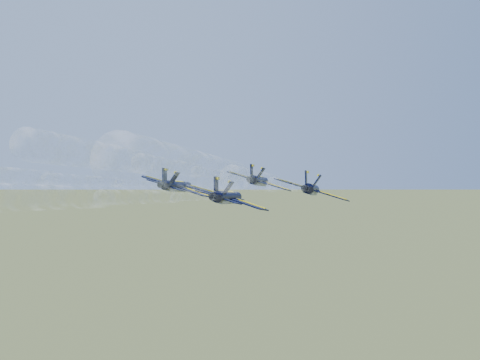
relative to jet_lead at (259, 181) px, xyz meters
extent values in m
cylinder|color=black|center=(-0.11, -0.27, 0.03)|extent=(6.46, 11.25, 1.84)
cone|color=black|center=(2.75, 5.99, 0.03)|extent=(2.62, 2.82, 1.84)
ellipsoid|color=black|center=(1.24, 2.36, 0.49)|extent=(1.80, 2.32, 0.93)
cube|color=gray|center=(-0.26, -0.20, -0.51)|extent=(5.53, 9.97, 0.75)
cube|color=black|center=(-3.00, 0.28, 0.81)|extent=(5.15, 3.32, 1.62)
cube|color=yellow|center=(-2.36, 1.61, 0.89)|extent=(4.73, 0.84, 1.61)
cube|color=black|center=(2.14, -2.07, -0.92)|extent=(5.46, 5.34, 1.62)
cube|color=yellow|center=(2.78, -0.73, -0.83)|extent=(3.69, 3.42, 1.61)
cube|color=black|center=(-3.99, -4.55, 0.56)|extent=(2.26, 1.49, 0.78)
cube|color=black|center=(-0.81, -6.00, -0.50)|extent=(2.52, 2.55, 0.78)
cube|color=black|center=(-2.47, -4.58, 1.41)|extent=(0.96, 1.81, 2.26)
cube|color=black|center=(-1.18, -5.16, 0.98)|extent=(2.08, 2.32, 1.93)
cylinder|color=black|center=(-3.01, -5.66, 0.06)|extent=(1.52, 1.44, 1.19)
cylinder|color=black|center=(-2.33, -5.97, -0.17)|extent=(1.52, 1.44, 1.19)
cylinder|color=black|center=(-14.43, -5.57, 0.03)|extent=(6.46, 11.25, 1.84)
cone|color=black|center=(-11.57, 0.70, 0.03)|extent=(2.62, 2.82, 1.84)
ellipsoid|color=black|center=(-13.07, -2.94, 0.49)|extent=(1.80, 2.32, 0.93)
cube|color=gray|center=(-14.58, -5.50, -0.51)|extent=(5.53, 9.97, 0.75)
cube|color=black|center=(-17.31, -5.02, 0.81)|extent=(5.15, 3.32, 1.62)
cube|color=yellow|center=(-16.67, -3.69, 0.89)|extent=(4.73, 0.84, 1.61)
cube|color=black|center=(-12.17, -7.37, -0.92)|extent=(5.46, 5.34, 1.62)
cube|color=yellow|center=(-11.53, -6.03, -0.83)|extent=(3.69, 3.42, 1.61)
cube|color=black|center=(-18.30, -9.85, 0.56)|extent=(2.26, 1.49, 0.78)
cube|color=black|center=(-15.13, -11.30, -0.50)|extent=(2.52, 2.55, 0.78)
cube|color=black|center=(-16.78, -9.87, 1.41)|extent=(0.96, 1.81, 2.26)
cube|color=black|center=(-15.50, -10.46, 0.98)|extent=(2.08, 2.32, 1.93)
cylinder|color=black|center=(-17.33, -10.96, 0.06)|extent=(1.52, 1.44, 1.19)
cylinder|color=black|center=(-16.65, -11.27, -0.17)|extent=(1.52, 1.44, 1.19)
cylinder|color=black|center=(4.38, -14.22, 0.03)|extent=(6.46, 11.25, 1.84)
cone|color=black|center=(7.24, -7.96, 0.03)|extent=(2.62, 2.82, 1.84)
ellipsoid|color=black|center=(5.74, -11.59, 0.49)|extent=(1.80, 2.32, 0.93)
cube|color=gray|center=(4.23, -14.15, -0.51)|extent=(5.53, 9.97, 0.75)
cube|color=black|center=(1.50, -13.67, 0.81)|extent=(5.15, 3.32, 1.62)
cube|color=yellow|center=(2.14, -12.34, 0.89)|extent=(4.73, 0.84, 1.61)
cube|color=black|center=(6.64, -16.02, -0.92)|extent=(5.46, 5.34, 1.62)
cube|color=yellow|center=(7.28, -14.69, -0.83)|extent=(3.69, 3.42, 1.61)
cube|color=black|center=(0.51, -18.50, 0.56)|extent=(2.26, 1.49, 0.78)
cube|color=black|center=(3.68, -19.95, -0.50)|extent=(2.52, 2.55, 0.78)
cube|color=black|center=(2.03, -18.53, 1.41)|extent=(0.96, 1.81, 2.26)
cube|color=black|center=(3.31, -19.11, 0.98)|extent=(2.08, 2.32, 1.93)
cylinder|color=black|center=(1.48, -19.61, 0.06)|extent=(1.52, 1.44, 1.19)
cylinder|color=black|center=(2.16, -19.92, -0.17)|extent=(1.52, 1.44, 1.19)
cylinder|color=black|center=(-9.40, -20.72, 0.03)|extent=(6.46, 11.25, 1.84)
cone|color=black|center=(-6.54, -14.45, 0.03)|extent=(2.62, 2.82, 1.84)
ellipsoid|color=black|center=(-8.05, -18.09, 0.49)|extent=(1.80, 2.32, 0.93)
cube|color=gray|center=(-9.55, -20.65, -0.51)|extent=(5.53, 9.97, 0.75)
cube|color=black|center=(-12.28, -20.17, 0.81)|extent=(5.15, 3.32, 1.62)
cube|color=yellow|center=(-11.65, -18.83, 0.89)|extent=(4.73, 0.84, 1.61)
cube|color=black|center=(-7.15, -22.51, -0.92)|extent=(5.46, 5.34, 1.62)
cube|color=yellow|center=(-6.51, -21.18, -0.83)|extent=(3.69, 3.42, 1.61)
cube|color=black|center=(-13.28, -25.00, 0.56)|extent=(2.26, 1.49, 0.78)
cube|color=black|center=(-10.10, -26.45, -0.50)|extent=(2.52, 2.55, 0.78)
cube|color=black|center=(-11.75, -25.02, 1.41)|extent=(0.96, 1.81, 2.26)
cube|color=black|center=(-10.47, -25.61, 0.98)|extent=(2.08, 2.32, 1.93)
cylinder|color=black|center=(-12.30, -26.11, 0.06)|extent=(1.52, 1.44, 1.19)
cylinder|color=black|center=(-11.62, -26.42, -0.17)|extent=(1.52, 1.44, 1.19)
cylinder|color=white|center=(-6.11, -13.40, 0.03)|extent=(8.00, 15.97, 0.98)
cylinder|color=white|center=(-12.82, -28.08, 0.03)|extent=(8.33, 16.12, 1.35)
cylinder|color=white|center=(-19.52, -42.76, 0.03)|extent=(8.73, 16.30, 1.78)
cylinder|color=white|center=(-26.23, -57.43, 0.03)|extent=(9.18, 16.51, 2.28)
cylinder|color=white|center=(-20.42, -18.70, 0.03)|extent=(8.00, 15.97, 0.98)
cylinder|color=white|center=(-27.13, -33.38, 0.03)|extent=(8.33, 16.12, 1.35)
cylinder|color=white|center=(-1.61, -27.35, 0.03)|extent=(8.00, 15.97, 0.98)
cylinder|color=white|center=(-8.32, -42.03, 0.03)|extent=(8.33, 16.12, 1.35)
cylinder|color=white|center=(-15.03, -56.71, 0.03)|extent=(8.73, 16.30, 1.78)
cylinder|color=white|center=(-21.73, -71.39, 0.03)|extent=(9.18, 16.51, 2.28)
cylinder|color=white|center=(-15.40, -33.84, 0.03)|extent=(8.00, 15.97, 0.98)
cylinder|color=white|center=(-22.10, -48.52, 0.03)|extent=(8.33, 16.12, 1.35)
cylinder|color=white|center=(-28.81, -63.20, 0.03)|extent=(8.73, 16.30, 1.78)
camera|label=1|loc=(-24.17, -97.52, 9.84)|focal=45.00mm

